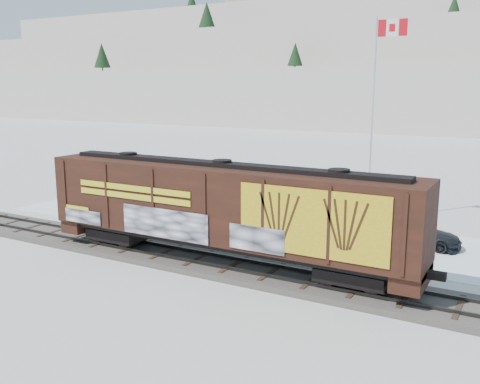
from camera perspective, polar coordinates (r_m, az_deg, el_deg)
The scene contains 8 objects.
ground at distance 25.63m, azimuth -0.67°, elevation -8.36°, with size 500.00×500.00×0.00m, color white.
rail_track at distance 25.58m, azimuth -0.67°, elevation -8.05°, with size 50.00×3.40×0.43m.
parking_strip at distance 32.03m, azimuth 6.08°, elevation -4.35°, with size 40.00×8.00×0.03m, color white.
hopper_railcar at distance 25.07m, azimuth -1.89°, elevation -1.55°, with size 18.75×3.06×4.72m.
flagpole at distance 35.05m, azimuth 13.95°, elevation 4.70°, with size 2.30×0.90×12.73m.
car_silver at distance 36.61m, azimuth -7.47°, elevation -1.00°, with size 2.02×5.01×1.71m, color silver.
car_white at distance 30.82m, azimuth 16.67°, elevation -4.08°, with size 1.42×4.07×1.34m, color silver.
car_dark at distance 30.76m, azimuth 18.29°, elevation -4.19°, with size 1.91×4.70×1.36m, color black.
Camera 1 is at (12.11, -20.88, 8.62)m, focal length 40.00 mm.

